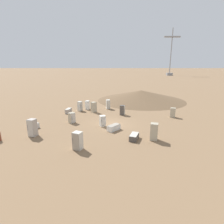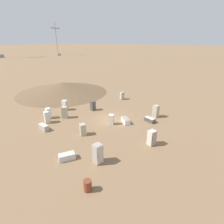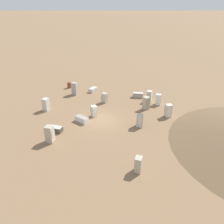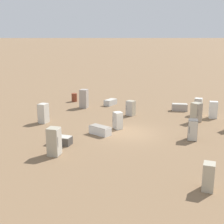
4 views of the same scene
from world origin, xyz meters
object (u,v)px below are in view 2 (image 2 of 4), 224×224
at_px(power_pylon_0, 57,45).
at_px(discarded_fridge_10, 126,121).
at_px(discarded_fridge_7, 98,154).
at_px(discarded_fridge_2, 44,127).
at_px(discarded_fridge_9, 65,105).
at_px(discarded_fridge_13, 47,117).
at_px(discarded_fridge_11, 65,112).
at_px(discarded_fridge_6, 67,157).
at_px(discarded_fridge_14, 111,119).
at_px(discarded_fridge_12, 122,96).
at_px(rusty_barrel, 88,185).
at_px(discarded_fridge_5, 150,120).
at_px(discarded_fridge_1, 48,113).
at_px(discarded_fridge_3, 152,138).
at_px(discarded_fridge_8, 93,106).
at_px(discarded_fridge_0, 83,129).

relative_size(power_pylon_0, discarded_fridge_10, 12.83).
height_order(discarded_fridge_7, discarded_fridge_10, discarded_fridge_7).
distance_m(discarded_fridge_2, discarded_fridge_9, 7.05).
bearing_deg(discarded_fridge_13, discarded_fridge_9, 131.56).
relative_size(power_pylon_0, discarded_fridge_11, 13.32).
bearing_deg(discarded_fridge_11, discarded_fridge_6, -79.90).
relative_size(discarded_fridge_6, discarded_fridge_9, 1.04).
bearing_deg(discarded_fridge_14, discarded_fridge_10, 108.31).
distance_m(discarded_fridge_2, discarded_fridge_12, 16.48).
bearing_deg(discarded_fridge_11, rusty_barrel, -74.31).
bearing_deg(discarded_fridge_13, discarded_fridge_5, 57.62).
height_order(discarded_fridge_5, discarded_fridge_13, discarded_fridge_13).
bearing_deg(discarded_fridge_10, discarded_fridge_2, 174.29).
height_order(discarded_fridge_1, discarded_fridge_10, discarded_fridge_1).
bearing_deg(discarded_fridge_7, discarded_fridge_9, -105.83).
xyz_separation_m(discarded_fridge_2, discarded_fridge_6, (-2.67, -6.95, -0.05)).
xyz_separation_m(discarded_fridge_10, discarded_fridge_12, (8.85, 5.60, 0.38)).
bearing_deg(rusty_barrel, discarded_fridge_11, 53.32).
bearing_deg(discarded_fridge_3, rusty_barrel, 11.43).
distance_m(discarded_fridge_10, discarded_fridge_14, 2.04).
distance_m(discarded_fridge_8, discarded_fridge_10, 6.93).
xyz_separation_m(power_pylon_0, discarded_fridge_8, (-74.83, -93.22, -6.38)).
bearing_deg(discarded_fridge_7, discarded_fridge_8, -123.62).
xyz_separation_m(discarded_fridge_13, discarded_fridge_14, (4.39, -7.78, -0.11)).
xyz_separation_m(discarded_fridge_3, discarded_fridge_5, (5.47, 2.30, -0.55)).
bearing_deg(discarded_fridge_3, discarded_fridge_8, -88.61).
bearing_deg(discarded_fridge_10, discarded_fridge_6, -144.32).
height_order(discarded_fridge_8, discarded_fridge_14, discarded_fridge_8).
height_order(discarded_fridge_0, discarded_fridge_7, discarded_fridge_7).
bearing_deg(discarded_fridge_6, discarded_fridge_12, 138.34).
xyz_separation_m(discarded_fridge_2, discarded_fridge_9, (6.41, 2.91, 0.46)).
relative_size(discarded_fridge_14, rusty_barrel, 1.49).
xyz_separation_m(power_pylon_0, discarded_fridge_9, (-77.23, -89.30, -6.33)).
bearing_deg(discarded_fridge_3, discarded_fridge_9, -75.26).
bearing_deg(discarded_fridge_9, discarded_fridge_0, 47.60).
height_order(discarded_fridge_5, discarded_fridge_10, discarded_fridge_10).
bearing_deg(power_pylon_0, discarded_fridge_5, -125.77).
bearing_deg(discarded_fridge_14, discarded_fridge_7, -3.62).
xyz_separation_m(discarded_fridge_2, discarded_fridge_14, (6.04, -6.41, 0.34)).
bearing_deg(discarded_fridge_13, rusty_barrel, -2.58).
xyz_separation_m(power_pylon_0, discarded_fridge_1, (-80.88, -89.74, -6.37)).
distance_m(discarded_fridge_5, discarded_fridge_11, 12.35).
bearing_deg(discarded_fridge_13, discarded_fridge_0, 24.88).
relative_size(power_pylon_0, discarded_fridge_3, 13.57).
bearing_deg(discarded_fridge_11, discarded_fridge_1, 177.34).
bearing_deg(discarded_fridge_6, power_pylon_0, 173.29).
height_order(discarded_fridge_8, discarded_fridge_12, discarded_fridge_8).
bearing_deg(discarded_fridge_6, discarded_fridge_13, -173.12).
height_order(discarded_fridge_9, discarded_fridge_14, discarded_fridge_9).
xyz_separation_m(discarded_fridge_12, rusty_barrel, (-20.84, -8.86, -0.25)).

